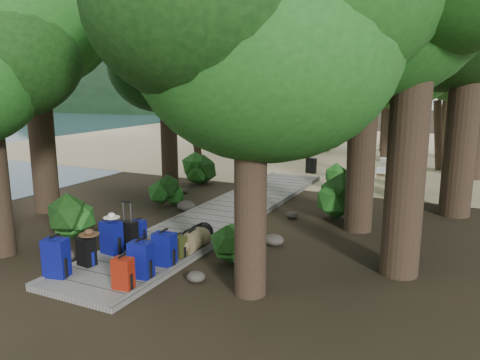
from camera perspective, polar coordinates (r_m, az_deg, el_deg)
The scene contains 48 objects.
ground at distance 12.56m, azimuth -3.75°, elevation -5.46°, with size 120.00×120.00×0.00m, color black.
sand_beach at distance 27.33m, azimuth 13.00°, elevation 3.67°, with size 40.00×22.00×0.02m, color tan.
water_bay at distance 52.04m, azimuth -21.30°, elevation 6.87°, with size 50.00×60.00×0.02m, color #2B495A.
distant_hill at distance 74.41m, azimuth -12.54°, elevation 8.61°, with size 32.00×16.00×12.00m, color black.
boardwalk at distance 13.38m, azimuth -1.65°, elevation -4.08°, with size 2.00×12.00×0.12m, color gray.
backpack_left_a at distance 9.54m, azimuth -21.52°, elevation -8.58°, with size 0.44×0.31×0.82m, color #0E097F, non-canonical shape.
backpack_left_b at distance 9.94m, azimuth -18.23°, elevation -8.09°, with size 0.34×0.24×0.63m, color black, non-canonical shape.
backpack_left_c at distance 10.44m, azimuth -15.41°, elevation -6.54°, with size 0.42×0.30×0.78m, color #0E097F, non-canonical shape.
backpack_left_d at distance 11.30m, azimuth -12.26°, elevation -5.77°, with size 0.32×0.23×0.48m, color #0E097F, non-canonical shape.
backpack_right_a at distance 8.69m, azimuth -14.08°, elevation -10.79°, with size 0.35×0.25×0.62m, color #951C07, non-canonical shape.
backpack_right_b at distance 9.06m, azimuth -12.00°, elevation -9.27°, with size 0.42×0.30×0.76m, color #0E097F, non-canonical shape.
backpack_right_c at distance 9.57m, azimuth -9.21°, elevation -8.10°, with size 0.43×0.30×0.73m, color #0E097F, non-canonical shape.
backpack_right_d at distance 10.00m, azimuth -7.55°, elevation -7.86°, with size 0.33×0.24×0.50m, color #2F3815, non-canonical shape.
duffel_right_khaki at distance 10.34m, azimuth -5.83°, elevation -7.35°, with size 0.44×0.66×0.44m, color #776546, non-canonical shape.
duffel_right_black at distance 10.72m, azimuth -5.18°, elevation -6.68°, with size 0.42×0.67×0.42m, color black, non-canonical shape.
suitcase_on_boardwalk at distance 10.64m, azimuth -13.47°, elevation -6.54°, with size 0.40×0.22×0.62m, color black, non-canonical shape.
lone_suitcase_on_sand at distance 19.68m, azimuth 8.67°, elevation 1.74°, with size 0.40×0.23×0.63m, color black, non-canonical shape.
hat_brown at distance 9.80m, azimuth -17.95°, elevation -6.02°, with size 0.41×0.41×0.12m, color #51351E, non-canonical shape.
hat_white at distance 10.33m, azimuth -15.40°, elevation -4.14°, with size 0.35×0.35×0.12m, color silver, non-canonical shape.
kayak at distance 22.48m, azimuth 1.83°, elevation 2.71°, with size 0.70×3.19×0.32m, color #A9220E.
sun_lounger at distance 19.98m, azimuth 17.21°, elevation 1.50°, with size 0.63×1.96×0.63m, color silver, non-canonical shape.
tree_right_a at distance 7.82m, azimuth 1.37°, elevation 14.24°, with size 4.86×4.86×8.10m, color black, non-canonical shape.
tree_right_c at distance 12.00m, azimuth 15.35°, elevation 17.49°, with size 5.77×5.77×9.99m, color black, non-canonical shape.
tree_right_e at distance 16.97m, azimuth 21.59°, elevation 13.34°, with size 4.91×4.91×8.83m, color black, non-canonical shape.
tree_left_b at distance 14.58m, azimuth -23.94°, elevation 16.17°, with size 5.64×5.64×10.16m, color black, non-canonical shape.
tree_left_c at distance 16.40m, azimuth -8.90°, elevation 13.09°, with size 4.75×4.75×8.27m, color black, non-canonical shape.
tree_back_a at distance 26.18m, azimuth 10.52°, elevation 13.13°, with size 5.12×5.12×8.86m, color black, non-canonical shape.
tree_back_b at distance 26.80m, azimuth 17.93°, elevation 13.51°, with size 5.37×5.37×9.58m, color black, non-canonical shape.
tree_back_c at distance 25.53m, azimuth 24.58°, elevation 13.10°, with size 5.30×5.30×9.54m, color black, non-canonical shape.
tree_back_d at distance 27.54m, azimuth 0.25°, elevation 12.69°, with size 5.00×5.00×8.33m, color black, non-canonical shape.
palm_right_a at distance 16.28m, azimuth 14.65°, elevation 11.70°, with size 4.46×4.46×7.61m, color #154713, non-canonical shape.
palm_right_b at distance 21.95m, azimuth 24.04°, elevation 12.81°, with size 4.65×4.65×8.99m, color #154713, non-canonical shape.
palm_right_c at distance 23.39m, azimuth 18.41°, elevation 11.67°, with size 4.93×4.93×7.84m, color #154713, non-canonical shape.
palm_left_a at distance 19.18m, azimuth -5.63°, elevation 10.59°, with size 4.20×4.20×6.68m, color #154713, non-canonical shape.
rock_left_a at distance 10.68m, azimuth -20.50°, elevation -8.67°, with size 0.44×0.40×0.24m, color #4C473F, non-canonical shape.
rock_left_b at distance 12.77m, azimuth -18.95°, elevation -5.30°, with size 0.39×0.35×0.22m, color #4C473F, non-canonical shape.
rock_left_c at distance 13.92m, azimuth -6.57°, elevation -3.13°, with size 0.56×0.51×0.31m, color #4C473F, non-canonical shape.
rock_left_d at distance 16.13m, azimuth -6.89°, elevation -1.35°, with size 0.28×0.25×0.16m, color #4C473F, non-canonical shape.
rock_right_a at distance 9.11m, azimuth -5.39°, elevation -11.65°, with size 0.37×0.33×0.20m, color #4C473F, non-canonical shape.
rock_right_b at distance 10.99m, azimuth 4.11°, elevation -7.28°, with size 0.48×0.43×0.27m, color #4C473F, non-canonical shape.
rock_right_c at distance 13.18m, azimuth 6.32°, elevation -4.26°, with size 0.33×0.30×0.18m, color #4C473F, non-canonical shape.
rock_right_d at distance 15.54m, azimuth 14.42°, elevation -1.79°, with size 0.62×0.56×0.34m, color #4C473F, non-canonical shape.
shrub_left_a at distance 11.95m, azimuth -20.12°, elevation -4.59°, with size 1.10×1.10×0.99m, color #1B4F17, non-canonical shape.
shrub_left_b at distance 14.51m, azimuth -8.84°, elevation -1.58°, with size 0.89×0.89×0.80m, color #1B4F17, non-canonical shape.
shrub_left_c at distance 17.59m, azimuth -4.95°, elevation 1.31°, with size 1.19×1.19×1.07m, color #1B4F17, non-canonical shape.
shrub_right_a at distance 9.60m, azimuth -0.40°, elevation -8.32°, with size 0.93×0.93×0.83m, color #1B4F17, non-canonical shape.
shrub_right_b at distance 13.14m, azimuth 11.52°, elevation -2.09°, with size 1.38×1.38×1.24m, color #1B4F17, non-canonical shape.
shrub_right_c at distance 16.74m, azimuth 11.78°, elevation 0.06°, with size 0.87×0.87×0.78m, color #1B4F17, non-canonical shape.
Camera 1 is at (5.94, -10.42, 3.71)m, focal length 35.00 mm.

